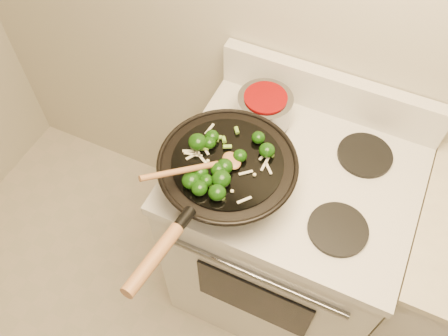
% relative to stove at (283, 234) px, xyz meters
% --- Properties ---
extents(stove, '(0.78, 0.67, 1.08)m').
position_rel_stove_xyz_m(stove, '(0.00, 0.00, 0.00)').
color(stove, silver).
rests_on(stove, ground).
extents(wok, '(0.42, 0.69, 0.21)m').
position_rel_stove_xyz_m(wok, '(-0.18, -0.16, 0.53)').
color(wok, black).
rests_on(wok, stove).
extents(stirfry, '(0.27, 0.28, 0.05)m').
position_rel_stove_xyz_m(stirfry, '(-0.20, -0.19, 0.61)').
color(stirfry, black).
rests_on(stirfry, wok).
extents(wooden_spoon, '(0.22, 0.26, 0.11)m').
position_rel_stove_xyz_m(wooden_spoon, '(-0.22, -0.21, 0.62)').
color(wooden_spoon, '#99643C').
rests_on(wooden_spoon, wok).
extents(saucepan, '(0.18, 0.29, 0.11)m').
position_rel_stove_xyz_m(saucepan, '(-0.18, 0.15, 0.52)').
color(saucepan, gray).
rests_on(saucepan, stove).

